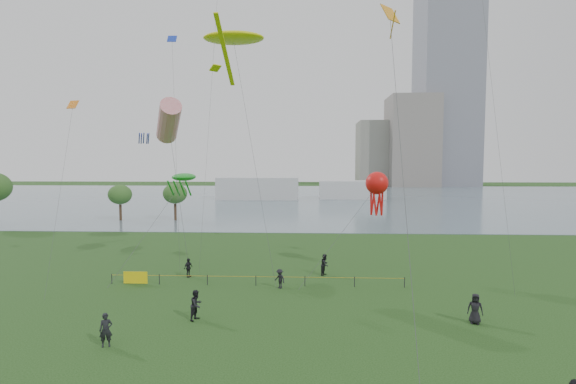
{
  "coord_description": "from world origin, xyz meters",
  "views": [
    {
      "loc": [
        1.26,
        -18.65,
        10.01
      ],
      "look_at": [
        0.0,
        10.0,
        8.0
      ],
      "focal_mm": 26.0,
      "sensor_mm": 36.0,
      "label": 1
    }
  ],
  "objects": [
    {
      "name": "ground_plane",
      "position": [
        0.0,
        0.0,
        0.0
      ],
      "size": [
        400.0,
        400.0,
        0.0
      ],
      "primitive_type": "plane",
      "color": "#163611"
    },
    {
      "name": "lake",
      "position": [
        0.0,
        100.0,
        0.02
      ],
      "size": [
        400.0,
        120.0,
        0.08
      ],
      "primitive_type": "cube",
      "color": "slate",
      "rests_on": "ground_plane"
    },
    {
      "name": "tower",
      "position": [
        62.0,
        168.0,
        60.0
      ],
      "size": [
        24.0,
        24.0,
        120.0
      ],
      "primitive_type": "cube",
      "color": "slate",
      "rests_on": "ground_plane"
    },
    {
      "name": "building_mid",
      "position": [
        46.0,
        162.0,
        19.0
      ],
      "size": [
        20.0,
        20.0,
        38.0
      ],
      "primitive_type": "cube",
      "color": "gray",
      "rests_on": "ground_plane"
    },
    {
      "name": "building_low",
      "position": [
        32.0,
        168.0,
        14.0
      ],
      "size": [
        16.0,
        18.0,
        28.0
      ],
      "primitive_type": "cube",
      "color": "gray",
      "rests_on": "ground_plane"
    },
    {
      "name": "pavilion_left",
      "position": [
        -12.0,
        95.0,
        3.0
      ],
      "size": [
        22.0,
        8.0,
        6.0
      ],
      "primitive_type": "cube",
      "color": "silver",
      "rests_on": "ground_plane"
    },
    {
      "name": "pavilion_right",
      "position": [
        14.0,
        98.0,
        2.5
      ],
      "size": [
        18.0,
        7.0,
        5.0
      ],
      "primitive_type": "cube",
      "color": "silver",
      "rests_on": "ground_plane"
    },
    {
      "name": "trees",
      "position": [
        -37.83,
        47.44,
        5.5
      ],
      "size": [
        30.83,
        13.32,
        8.58
      ],
      "color": "#362518",
      "rests_on": "ground_plane"
    },
    {
      "name": "fence",
      "position": [
        -8.94,
        14.58,
        0.55
      ],
      "size": [
        24.07,
        0.07,
        1.05
      ],
      "color": "black",
      "rests_on": "ground_plane"
    },
    {
      "name": "spectator_a",
      "position": [
        -5.72,
        7.06,
        0.96
      ],
      "size": [
        1.03,
        1.14,
        1.93
      ],
      "primitive_type": "imported",
      "rotation": [
        0.0,
        0.0,
        1.19
      ],
      "color": "black",
      "rests_on": "ground_plane"
    },
    {
      "name": "spectator_b",
      "position": [
        -0.83,
        13.97,
        0.78
      ],
      "size": [
        1.14,
        1.09,
        1.56
      ],
      "primitive_type": "imported",
      "rotation": [
        0.0,
        0.0,
        -0.69
      ],
      "color": "black",
      "rests_on": "ground_plane"
    },
    {
      "name": "spectator_c",
      "position": [
        -9.05,
        16.87,
        0.84
      ],
      "size": [
        0.81,
        1.06,
        1.67
      ],
      "primitive_type": "imported",
      "rotation": [
        0.0,
        0.0,
        1.1
      ],
      "color": "black",
      "rests_on": "ground_plane"
    },
    {
      "name": "spectator_d",
      "position": [
        11.8,
        7.21,
        0.94
      ],
      "size": [
        1.06,
        0.86,
        1.89
      ],
      "primitive_type": "imported",
      "rotation": [
        0.0,
        0.0,
        -0.31
      ],
      "color": "black",
      "rests_on": "ground_plane"
    },
    {
      "name": "spectator_f",
      "position": [
        -9.62,
        2.97,
        0.93
      ],
      "size": [
        0.79,
        0.65,
        1.86
      ],
      "primitive_type": "imported",
      "rotation": [
        0.0,
        0.0,
        0.35
      ],
      "color": "black",
      "rests_on": "ground_plane"
    },
    {
      "name": "spectator_g",
      "position": [
        2.94,
        18.05,
        0.95
      ],
      "size": [
        1.04,
        1.14,
        1.9
      ],
      "primitive_type": "imported",
      "rotation": [
        0.0,
        0.0,
        1.13
      ],
      "color": "black",
      "rests_on": "ground_plane"
    },
    {
      "name": "kite_stingray",
      "position": [
        -5.48,
        20.32,
        21.45
      ],
      "size": [
        7.23,
        10.24,
        21.95
      ],
      "rotation": [
        0.0,
        0.0,
        0.35
      ],
      "color": "#3F3F42"
    },
    {
      "name": "kite_windsock",
      "position": [
        -11.03,
        18.29,
        13.71
      ],
      "size": [
        4.35,
        5.16,
        15.65
      ],
      "rotation": [
        0.0,
        0.0,
        -0.41
      ],
      "color": "#3F3F42"
    },
    {
      "name": "kite_creature",
      "position": [
        -10.55,
        21.05,
        8.6
      ],
      "size": [
        5.18,
        9.59,
        9.02
      ],
      "rotation": [
        0.0,
        0.0,
        -0.4
      ],
      "color": "#3F3F42"
    },
    {
      "name": "kite_octopus",
      "position": [
        7.62,
        19.18,
        8.1
      ],
      "size": [
        8.01,
        6.62,
        9.22
      ],
      "rotation": [
        0.0,
        0.0,
        0.23
      ],
      "color": "#3F3F42"
    },
    {
      "name": "kite_delta",
      "position": [
        6.69,
        8.94,
        18.52
      ],
      "size": [
        1.78,
        13.92,
        20.41
      ],
      "rotation": [
        0.0,
        0.0,
        0.24
      ],
      "color": "#3F3F42"
    },
    {
      "name": "small_kites",
      "position": [
        -0.45,
        18.38,
        22.66
      ],
      "size": [
        41.07,
        12.05,
        13.03
      ],
      "color": "#1933B2"
    }
  ]
}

